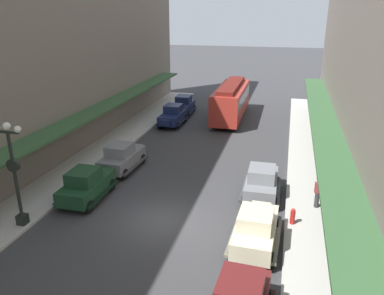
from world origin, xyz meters
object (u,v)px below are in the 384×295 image
(parked_car_5, at_px, (122,156))
(pedestrian_1, at_px, (318,192))
(parked_car_1, at_px, (183,105))
(pedestrian_2, at_px, (354,277))
(parked_car_2, at_px, (262,181))
(fire_hydrant, at_px, (293,216))
(lamp_post_with_clock, at_px, (14,170))
(parked_car_0, at_px, (256,228))
(pedestrian_0, at_px, (345,231))
(parked_car_6, at_px, (86,184))
(parked_car_4, at_px, (173,115))
(streetcar, at_px, (231,100))

(parked_car_5, xyz_separation_m, pedestrian_1, (12.20, -2.42, 0.07))
(parked_car_1, bearing_deg, pedestrian_2, -61.47)
(parked_car_1, relative_size, parked_car_2, 1.01)
(fire_hydrant, bearing_deg, pedestrian_2, -65.54)
(parked_car_1, distance_m, parked_car_5, 15.04)
(lamp_post_with_clock, height_order, pedestrian_1, lamp_post_with_clock)
(parked_car_0, relative_size, parked_car_5, 1.00)
(fire_hydrant, xyz_separation_m, pedestrian_1, (1.22, 2.03, 0.45))
(pedestrian_0, height_order, pedestrian_2, pedestrian_0)
(parked_car_6, height_order, pedestrian_2, parked_car_6)
(parked_car_2, height_order, fire_hydrant, parked_car_2)
(parked_car_5, xyz_separation_m, pedestrian_2, (13.10, -9.11, 0.05))
(pedestrian_2, bearing_deg, parked_car_2, 117.25)
(parked_car_1, bearing_deg, parked_car_0, -66.50)
(parked_car_5, relative_size, pedestrian_2, 2.63)
(parked_car_4, xyz_separation_m, pedestrian_0, (13.04, -17.01, 0.07))
(streetcar, xyz_separation_m, lamp_post_with_clock, (-6.71, -22.16, 1.08))
(pedestrian_0, bearing_deg, parked_car_4, 127.47)
(parked_car_4, distance_m, pedestrian_0, 21.44)
(parked_car_1, relative_size, lamp_post_with_clock, 0.83)
(parked_car_6, relative_size, streetcar, 0.44)
(pedestrian_0, bearing_deg, streetcar, 111.87)
(parked_car_1, bearing_deg, fire_hydrant, -60.54)
(parked_car_2, xyz_separation_m, fire_hydrant, (1.76, -2.87, -0.38))
(parked_car_0, xyz_separation_m, lamp_post_with_clock, (-11.14, -1.18, 2.04))
(parked_car_5, bearing_deg, pedestrian_1, -11.20)
(parked_car_1, distance_m, pedestrian_1, 21.31)
(parked_car_0, height_order, fire_hydrant, parked_car_0)
(parked_car_2, bearing_deg, pedestrian_0, -48.70)
(parked_car_2, height_order, pedestrian_1, parked_car_2)
(parked_car_0, relative_size, pedestrian_1, 2.58)
(parked_car_1, height_order, parked_car_4, same)
(parked_car_4, height_order, streetcar, streetcar)
(parked_car_1, distance_m, streetcar, 5.10)
(streetcar, distance_m, pedestrian_2, 24.90)
(parked_car_0, height_order, streetcar, streetcar)
(fire_hydrant, bearing_deg, parked_car_2, 121.50)
(streetcar, xyz_separation_m, pedestrian_2, (8.16, -23.50, -0.91))
(fire_hydrant, height_order, pedestrian_1, pedestrian_1)
(fire_hydrant, relative_size, pedestrian_0, 0.49)
(parked_car_1, xyz_separation_m, parked_car_2, (9.25, -16.62, 0.00))
(lamp_post_with_clock, bearing_deg, parked_car_5, 77.18)
(parked_car_5, distance_m, fire_hydrant, 11.86)
(fire_hydrant, bearing_deg, pedestrian_0, -36.44)
(fire_hydrant, xyz_separation_m, pedestrian_0, (2.17, -1.60, 0.45))
(parked_car_4, bearing_deg, streetcar, 35.36)
(parked_car_5, bearing_deg, pedestrian_2, -34.80)
(parked_car_6, bearing_deg, pedestrian_1, 9.00)
(parked_car_2, distance_m, pedestrian_1, 3.09)
(parked_car_4, distance_m, parked_car_6, 15.34)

